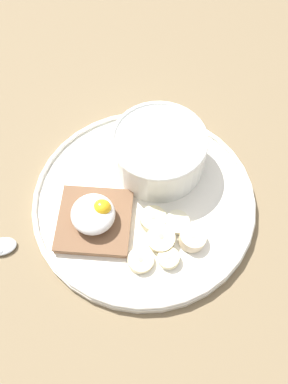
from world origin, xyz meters
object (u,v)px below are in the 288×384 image
at_px(banana_slice_left, 192,238).
at_px(banana_slice_back, 158,240).
at_px(oatmeal_bowl, 159,151).
at_px(poached_egg, 94,213).
at_px(banana_slice_front, 167,259).
at_px(toast_slice, 95,221).
at_px(banana_slice_inner, 141,261).
at_px(banana_slice_right, 177,222).
at_px(banana_slice_outer, 151,220).

bearing_deg(banana_slice_left, banana_slice_back, -107.62).
bearing_deg(oatmeal_bowl, poached_egg, -61.71).
bearing_deg(banana_slice_front, toast_slice, -138.98).
relative_size(oatmeal_bowl, poached_egg, 2.23).
distance_m(toast_slice, banana_slice_back, 0.08).
relative_size(oatmeal_bowl, banana_slice_front, 4.17).
relative_size(oatmeal_bowl, banana_slice_inner, 3.65).
relative_size(banana_slice_front, banana_slice_right, 0.66).
bearing_deg(banana_slice_right, banana_slice_outer, -114.48).
xyz_separation_m(toast_slice, poached_egg, (-0.00, 0.00, 0.02)).
distance_m(oatmeal_bowl, toast_slice, 0.12).
bearing_deg(poached_egg, banana_slice_left, 58.30).
distance_m(toast_slice, banana_slice_front, 0.10).
bearing_deg(banana_slice_front, oatmeal_bowl, 163.75).
relative_size(banana_slice_left, banana_slice_back, 0.82).
bearing_deg(oatmeal_bowl, toast_slice, -62.04).
xyz_separation_m(toast_slice, banana_slice_right, (0.04, 0.10, -0.00)).
height_order(oatmeal_bowl, poached_egg, oatmeal_bowl).
height_order(banana_slice_left, banana_slice_outer, banana_slice_left).
xyz_separation_m(poached_egg, banana_slice_front, (0.08, 0.07, -0.02)).
bearing_deg(banana_slice_outer, banana_slice_right, 65.52).
bearing_deg(banana_slice_right, poached_egg, -111.29).
xyz_separation_m(poached_egg, banana_slice_outer, (0.02, 0.07, -0.02)).
height_order(banana_slice_back, banana_slice_inner, banana_slice_back).
height_order(poached_egg, banana_slice_right, poached_egg).
bearing_deg(oatmeal_bowl, banana_slice_front, -16.25).
distance_m(poached_egg, banana_slice_right, 0.10).
xyz_separation_m(oatmeal_bowl, banana_slice_left, (0.12, -0.00, -0.02)).
xyz_separation_m(banana_slice_front, banana_slice_left, (-0.01, 0.04, 0.00)).
bearing_deg(poached_egg, toast_slice, -89.54).
distance_m(banana_slice_left, banana_slice_inner, 0.07).
height_order(poached_egg, banana_slice_front, poached_egg).
relative_size(banana_slice_right, banana_slice_inner, 1.32).
bearing_deg(poached_egg, banana_slice_right, 68.71).
bearing_deg(banana_slice_outer, toast_slice, -109.41).
height_order(toast_slice, banana_slice_back, banana_slice_back).
height_order(poached_egg, banana_slice_back, poached_egg).
bearing_deg(poached_egg, banana_slice_inner, 27.30).
xyz_separation_m(banana_slice_left, banana_slice_right, (-0.03, -0.01, -0.00)).
relative_size(poached_egg, banana_slice_outer, 1.44).
height_order(toast_slice, banana_slice_right, banana_slice_right).
relative_size(oatmeal_bowl, banana_slice_back, 2.47).
height_order(toast_slice, poached_egg, poached_egg).
xyz_separation_m(poached_egg, banana_slice_right, (0.04, 0.09, -0.02)).
xyz_separation_m(banana_slice_front, banana_slice_outer, (-0.05, -0.00, 0.00)).
distance_m(poached_egg, banana_slice_outer, 0.07).
height_order(toast_slice, banana_slice_outer, banana_slice_outer).
relative_size(banana_slice_front, banana_slice_outer, 0.77).
distance_m(poached_egg, banana_slice_front, 0.10).
height_order(oatmeal_bowl, banana_slice_outer, oatmeal_bowl).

